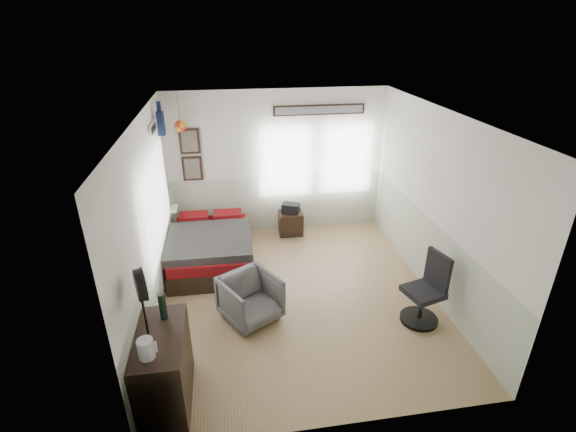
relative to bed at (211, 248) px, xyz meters
name	(u,v)px	position (x,y,z in m)	size (l,w,h in m)	color
ground_plane	(299,296)	(1.30, -1.16, -0.29)	(4.00, 4.50, 0.01)	#98774C
room_shell	(292,192)	(1.22, -0.98, 1.33)	(4.02, 4.52, 2.71)	silver
wall_decor	(214,130)	(0.20, 0.80, 1.81)	(3.55, 1.32, 1.44)	black
bed	(211,248)	(0.00, 0.00, 0.00)	(1.37, 1.86, 0.59)	black
dresser	(165,369)	(-0.44, -2.81, 0.16)	(0.48, 1.00, 0.90)	black
armchair	(250,299)	(0.55, -1.57, 0.04)	(0.70, 0.72, 0.65)	slate
nightstand	(291,223)	(1.51, 0.84, -0.06)	(0.45, 0.36, 0.45)	black
task_chair	(426,294)	(2.89, -1.97, 0.13)	(0.56, 0.56, 1.02)	black
kettle	(146,349)	(-0.51, -3.10, 0.72)	(0.18, 0.15, 0.20)	silver
bottle	(163,306)	(-0.41, -2.54, 0.77)	(0.08, 0.08, 0.31)	black
stand_fan	(141,286)	(-0.52, -2.84, 1.24)	(0.18, 0.32, 0.80)	black
black_bag	(291,208)	(1.51, 0.84, 0.25)	(0.31, 0.20, 0.18)	black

